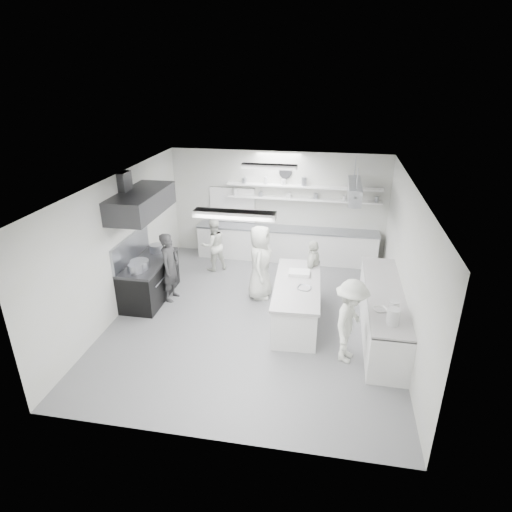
% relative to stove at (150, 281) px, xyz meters
% --- Properties ---
extents(floor, '(6.00, 7.00, 0.02)m').
position_rel_stove_xyz_m(floor, '(2.60, -0.40, -0.46)').
color(floor, gray).
rests_on(floor, ground).
extents(ceiling, '(6.00, 7.00, 0.02)m').
position_rel_stove_xyz_m(ceiling, '(2.60, -0.40, 2.56)').
color(ceiling, white).
rests_on(ceiling, wall_back).
extents(wall_back, '(6.00, 0.04, 3.00)m').
position_rel_stove_xyz_m(wall_back, '(2.60, 3.10, 1.05)').
color(wall_back, beige).
rests_on(wall_back, floor).
extents(wall_front, '(6.00, 0.04, 3.00)m').
position_rel_stove_xyz_m(wall_front, '(2.60, -3.90, 1.05)').
color(wall_front, beige).
rests_on(wall_front, floor).
extents(wall_left, '(0.04, 7.00, 3.00)m').
position_rel_stove_xyz_m(wall_left, '(-0.40, -0.40, 1.05)').
color(wall_left, beige).
rests_on(wall_left, floor).
extents(wall_right, '(0.04, 7.00, 3.00)m').
position_rel_stove_xyz_m(wall_right, '(5.60, -0.40, 1.05)').
color(wall_right, beige).
rests_on(wall_right, floor).
extents(stove, '(0.80, 1.80, 0.90)m').
position_rel_stove_xyz_m(stove, '(0.00, 0.00, 0.00)').
color(stove, black).
rests_on(stove, floor).
extents(exhaust_hood, '(0.85, 2.00, 0.50)m').
position_rel_stove_xyz_m(exhaust_hood, '(0.00, -0.00, 1.90)').
color(exhaust_hood, '#323234').
rests_on(exhaust_hood, wall_left).
extents(back_counter, '(5.00, 0.60, 0.92)m').
position_rel_stove_xyz_m(back_counter, '(2.90, 2.80, 0.01)').
color(back_counter, white).
rests_on(back_counter, floor).
extents(shelf_lower, '(4.20, 0.26, 0.04)m').
position_rel_stove_xyz_m(shelf_lower, '(3.30, 2.97, 1.30)').
color(shelf_lower, white).
rests_on(shelf_lower, wall_back).
extents(shelf_upper, '(4.20, 0.26, 0.04)m').
position_rel_stove_xyz_m(shelf_upper, '(3.30, 2.97, 1.65)').
color(shelf_upper, white).
rests_on(shelf_upper, wall_back).
extents(pass_through_window, '(1.30, 0.04, 1.00)m').
position_rel_stove_xyz_m(pass_through_window, '(1.30, 3.08, 1.00)').
color(pass_through_window, black).
rests_on(pass_through_window, wall_back).
extents(wall_clock, '(0.32, 0.05, 0.32)m').
position_rel_stove_xyz_m(wall_clock, '(2.80, 3.06, 2.00)').
color(wall_clock, white).
rests_on(wall_clock, wall_back).
extents(right_counter, '(0.74, 3.30, 0.94)m').
position_rel_stove_xyz_m(right_counter, '(5.25, -0.60, 0.02)').
color(right_counter, white).
rests_on(right_counter, floor).
extents(pot_rack, '(0.30, 1.60, 0.40)m').
position_rel_stove_xyz_m(pot_rack, '(4.60, 2.00, 1.85)').
color(pot_rack, '#979AA3').
rests_on(pot_rack, ceiling).
extents(light_fixture_front, '(1.30, 0.25, 0.10)m').
position_rel_stove_xyz_m(light_fixture_front, '(2.60, -2.20, 2.49)').
color(light_fixture_front, white).
rests_on(light_fixture_front, ceiling).
extents(light_fixture_rear, '(1.30, 0.25, 0.10)m').
position_rel_stove_xyz_m(light_fixture_rear, '(2.60, 1.40, 2.49)').
color(light_fixture_rear, white).
rests_on(light_fixture_rear, ceiling).
extents(prep_island, '(0.97, 2.36, 0.86)m').
position_rel_stove_xyz_m(prep_island, '(3.49, -0.40, -0.02)').
color(prep_island, white).
rests_on(prep_island, floor).
extents(stove_pot, '(0.41, 0.41, 0.23)m').
position_rel_stove_xyz_m(stove_pot, '(0.00, -0.40, 0.58)').
color(stove_pot, '#979AA3').
rests_on(stove_pot, stove).
extents(cook_stove, '(0.45, 0.64, 1.64)m').
position_rel_stove_xyz_m(cook_stove, '(0.52, 0.05, 0.37)').
color(cook_stove, '#2F2F30').
rests_on(cook_stove, floor).
extents(cook_back, '(0.87, 0.84, 1.42)m').
position_rel_stove_xyz_m(cook_back, '(1.07, 1.79, 0.26)').
color(cook_back, silver).
rests_on(cook_back, floor).
extents(cook_island_left, '(0.57, 0.87, 1.78)m').
position_rel_stove_xyz_m(cook_island_left, '(2.54, 0.54, 0.44)').
color(cook_island_left, silver).
rests_on(cook_island_left, floor).
extents(cook_island_right, '(0.54, 0.92, 1.47)m').
position_rel_stove_xyz_m(cook_island_right, '(3.75, 0.66, 0.28)').
color(cook_island_right, silver).
rests_on(cook_island_right, floor).
extents(cook_right, '(0.87, 1.18, 1.64)m').
position_rel_stove_xyz_m(cook_right, '(4.56, -1.57, 0.37)').
color(cook_right, silver).
rests_on(cook_right, floor).
extents(bowl_island_a, '(0.34, 0.34, 0.07)m').
position_rel_stove_xyz_m(bowl_island_a, '(3.65, -0.60, 0.44)').
color(bowl_island_a, '#979AA3').
rests_on(bowl_island_a, prep_island).
extents(bowl_island_b, '(0.22, 0.22, 0.06)m').
position_rel_stove_xyz_m(bowl_island_b, '(3.33, 0.17, 0.43)').
color(bowl_island_b, white).
rests_on(bowl_island_b, prep_island).
extents(bowl_right, '(0.33, 0.33, 0.06)m').
position_rel_stove_xyz_m(bowl_right, '(5.09, -1.33, 0.52)').
color(bowl_right, white).
rests_on(bowl_right, right_counter).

